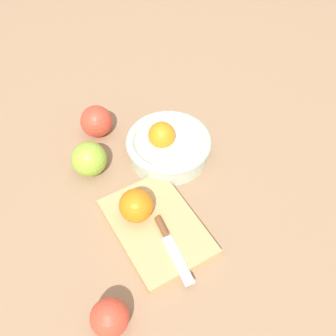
# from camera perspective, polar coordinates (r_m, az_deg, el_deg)

# --- Properties ---
(ground_plane) EXTENTS (2.40, 2.40, 0.00)m
(ground_plane) POSITION_cam_1_polar(r_m,az_deg,el_deg) (0.89, -2.52, -5.07)
(ground_plane) COLOR #997556
(bowl) EXTENTS (0.20, 0.20, 0.09)m
(bowl) POSITION_cam_1_polar(r_m,az_deg,el_deg) (0.95, -0.00, 3.22)
(bowl) COLOR beige
(bowl) RESTS_ON ground_plane
(cutting_board) EXTENTS (0.24, 0.17, 0.02)m
(cutting_board) POSITION_cam_1_polar(r_m,az_deg,el_deg) (0.84, -1.61, -8.31)
(cutting_board) COLOR tan
(cutting_board) RESTS_ON ground_plane
(orange_on_board) EXTENTS (0.07, 0.07, 0.07)m
(orange_on_board) POSITION_cam_1_polar(r_m,az_deg,el_deg) (0.82, -4.51, -5.29)
(orange_on_board) COLOR orange
(orange_on_board) RESTS_ON cutting_board
(knife) EXTENTS (0.16, 0.03, 0.01)m
(knife) POSITION_cam_1_polar(r_m,az_deg,el_deg) (0.81, 0.07, -10.12)
(knife) COLOR silver
(knife) RESTS_ON cutting_board
(apple_front_right) EXTENTS (0.07, 0.07, 0.07)m
(apple_front_right) POSITION_cam_1_polar(r_m,az_deg,el_deg) (0.74, -8.20, -20.09)
(apple_front_right) COLOR #D6422D
(apple_front_right) RESTS_ON ground_plane
(apple_front_left) EXTENTS (0.08, 0.08, 0.08)m
(apple_front_left) POSITION_cam_1_polar(r_m,az_deg,el_deg) (0.93, -11.02, 1.25)
(apple_front_left) COLOR #8EB738
(apple_front_left) RESTS_ON ground_plane
(apple_mid_left) EXTENTS (0.08, 0.08, 0.08)m
(apple_mid_left) POSITION_cam_1_polar(r_m,az_deg,el_deg) (1.01, -10.03, 6.47)
(apple_mid_left) COLOR #D6422D
(apple_mid_left) RESTS_ON ground_plane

